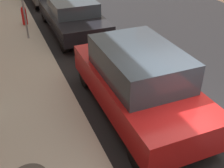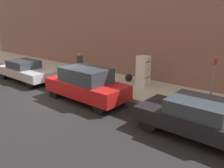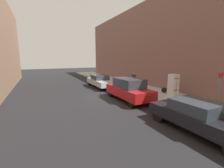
% 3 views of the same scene
% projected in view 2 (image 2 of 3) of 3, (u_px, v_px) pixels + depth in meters
% --- Properties ---
extents(ground_plane, '(80.00, 80.00, 0.00)m').
position_uv_depth(ground_plane, '(57.00, 98.00, 11.75)').
color(ground_plane, black).
extents(sidewalk_slab, '(3.81, 44.00, 0.17)m').
position_uv_depth(sidewalk_slab, '(106.00, 81.00, 14.64)').
color(sidewalk_slab, '#B2ADA0').
rests_on(sidewalk_slab, ground).
extents(building_facade_near, '(2.20, 39.60, 9.72)m').
position_uv_depth(building_facade_near, '(134.00, 8.00, 15.49)').
color(building_facade_near, '#7F564C').
rests_on(building_facade_near, ground).
extents(discarded_refrigerator, '(0.65, 0.66, 1.81)m').
position_uv_depth(discarded_refrigerator, '(143.00, 71.00, 13.11)').
color(discarded_refrigerator, white).
rests_on(discarded_refrigerator, sidewalk_slab).
extents(manhole_cover, '(0.70, 0.70, 0.02)m').
position_uv_depth(manhole_cover, '(105.00, 81.00, 14.19)').
color(manhole_cover, '#47443F').
rests_on(manhole_cover, sidewalk_slab).
extents(street_sign_post, '(0.36, 0.07, 2.47)m').
position_uv_depth(street_sign_post, '(212.00, 83.00, 8.89)').
color(street_sign_post, slate).
rests_on(street_sign_post, sidewalk_slab).
extents(trash_bag, '(0.48, 0.48, 0.48)m').
position_uv_depth(trash_bag, '(129.00, 78.00, 14.22)').
color(trash_bag, black).
rests_on(trash_bag, sidewalk_slab).
extents(pedestrian_walking_far, '(0.44, 0.22, 1.52)m').
position_uv_depth(pedestrian_walking_far, '(80.00, 62.00, 16.15)').
color(pedestrian_walking_far, beige).
rests_on(pedestrian_walking_far, sidewalk_slab).
extents(parked_sedan_silver, '(1.80, 4.72, 1.40)m').
position_uv_depth(parked_sedan_silver, '(26.00, 70.00, 14.83)').
color(parked_sedan_silver, silver).
rests_on(parked_sedan_silver, ground).
extents(parked_suv_red, '(1.87, 4.47, 1.73)m').
position_uv_depth(parked_suv_red, '(86.00, 84.00, 11.10)').
color(parked_suv_red, red).
rests_on(parked_suv_red, ground).
extents(parked_sedan_dark, '(1.87, 4.65, 1.40)m').
position_uv_depth(parked_sedan_dark, '(203.00, 119.00, 7.55)').
color(parked_sedan_dark, black).
rests_on(parked_sedan_dark, ground).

